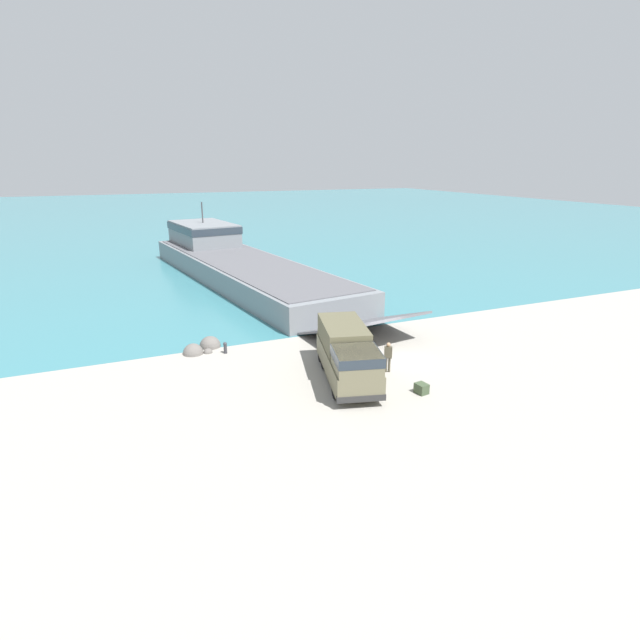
{
  "coord_description": "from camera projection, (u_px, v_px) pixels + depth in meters",
  "views": [
    {
      "loc": [
        -15.4,
        -24.93,
        11.46
      ],
      "look_at": [
        -3.43,
        2.94,
        1.89
      ],
      "focal_mm": 28.0,
      "sensor_mm": 36.0,
      "label": 1
    }
  ],
  "objects": [
    {
      "name": "water_surface",
      "position": [
        175.0,
        215.0,
        114.82
      ],
      "size": [
        240.0,
        180.0,
        0.01
      ],
      "primitive_type": "cube",
      "color": "teal",
      "rests_on": "ground_plane"
    },
    {
      "name": "cargo_crate",
      "position": [
        422.0,
        388.0,
        25.92
      ],
      "size": [
        0.63,
        0.72,
        0.53
      ],
      "primitive_type": "cube",
      "rotation": [
        0.0,
        0.0,
        0.16
      ],
      "color": "#3D4C33",
      "rests_on": "ground_plane"
    },
    {
      "name": "landing_craft",
      "position": [
        234.0,
        261.0,
        52.39
      ],
      "size": [
        13.16,
        41.54,
        7.07
      ],
      "rotation": [
        0.0,
        0.0,
        0.14
      ],
      "color": "gray",
      "rests_on": "ground_plane"
    },
    {
      "name": "ground_plane",
      "position": [
        389.0,
        355.0,
        31.09
      ],
      "size": [
        240.0,
        240.0,
        0.0
      ],
      "primitive_type": "plane",
      "color": "#9E998E"
    },
    {
      "name": "shoreline_rock_a",
      "position": [
        193.0,
        354.0,
        31.39
      ],
      "size": [
        1.29,
        1.29,
        1.29
      ],
      "primitive_type": "sphere",
      "color": "#66605B",
      "rests_on": "ground_plane"
    },
    {
      "name": "shoreline_rock_c",
      "position": [
        210.0,
        347.0,
        32.59
      ],
      "size": [
        1.39,
        1.39,
        1.39
      ],
      "primitive_type": "sphere",
      "color": "#66605B",
      "rests_on": "ground_plane"
    },
    {
      "name": "mooring_bollard",
      "position": [
        225.0,
        347.0,
        31.32
      ],
      "size": [
        0.24,
        0.24,
        0.74
      ],
      "color": "#333338",
      "rests_on": "ground_plane"
    },
    {
      "name": "military_truck",
      "position": [
        348.0,
        354.0,
        27.19
      ],
      "size": [
        4.18,
        7.57,
        2.87
      ],
      "rotation": [
        0.0,
        0.0,
        -1.83
      ],
      "color": "#6B664C",
      "rests_on": "ground_plane"
    },
    {
      "name": "moored_boat_a",
      "position": [
        204.0,
        235.0,
        79.07
      ],
      "size": [
        3.86,
        6.99,
        1.66
      ],
      "rotation": [
        0.0,
        0.0,
        5.97
      ],
      "color": "#B22323",
      "rests_on": "ground_plane"
    },
    {
      "name": "soldier_on_ramp",
      "position": [
        388.0,
        355.0,
        28.35
      ],
      "size": [
        0.5,
        0.42,
        1.78
      ],
      "rotation": [
        0.0,
        0.0,
        1.06
      ],
      "color": "#4C4738",
      "rests_on": "ground_plane"
    },
    {
      "name": "shoreline_rock_b",
      "position": [
        208.0,
        353.0,
        31.54
      ],
      "size": [
        0.56,
        0.56,
        0.56
      ],
      "primitive_type": "sphere",
      "color": "#66605B",
      "rests_on": "ground_plane"
    }
  ]
}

